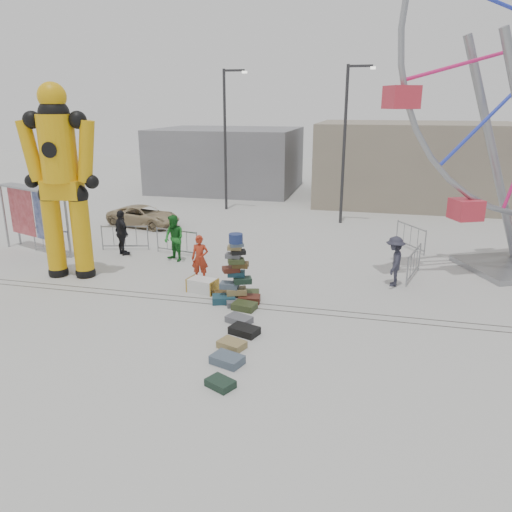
% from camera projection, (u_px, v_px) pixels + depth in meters
% --- Properties ---
extents(ground, '(90.00, 90.00, 0.00)m').
position_uv_depth(ground, '(210.00, 312.00, 15.41)').
color(ground, '#9E9E99').
rests_on(ground, ground).
extents(track_line_near, '(40.00, 0.04, 0.01)m').
position_uv_depth(track_line_near, '(216.00, 304.00, 15.97)').
color(track_line_near, '#47443F').
rests_on(track_line_near, ground).
extents(track_line_far, '(40.00, 0.04, 0.01)m').
position_uv_depth(track_line_far, '(219.00, 300.00, 16.34)').
color(track_line_far, '#47443F').
rests_on(track_line_far, ground).
extents(building_right, '(12.00, 8.00, 5.00)m').
position_uv_depth(building_right, '(414.00, 163.00, 31.68)').
color(building_right, gray).
rests_on(building_right, ground).
extents(building_left, '(10.00, 8.00, 4.40)m').
position_uv_depth(building_left, '(227.00, 159.00, 36.54)').
color(building_left, gray).
rests_on(building_left, ground).
extents(lamp_post_right, '(1.41, 0.25, 8.00)m').
position_uv_depth(lamp_post_right, '(346.00, 137.00, 25.47)').
color(lamp_post_right, '#2D2D30').
rests_on(lamp_post_right, ground).
extents(lamp_post_left, '(1.41, 0.25, 8.00)m').
position_uv_depth(lamp_post_left, '(227.00, 133.00, 28.90)').
color(lamp_post_left, '#2D2D30').
rests_on(lamp_post_left, ground).
extents(suitcase_tower, '(1.68, 1.46, 2.26)m').
position_uv_depth(suitcase_tower, '(236.00, 282.00, 16.14)').
color(suitcase_tower, '#1B4252').
rests_on(suitcase_tower, ground).
extents(crash_test_dummy, '(2.83, 1.24, 7.09)m').
position_uv_depth(crash_test_dummy, '(61.00, 176.00, 17.53)').
color(crash_test_dummy, black).
rests_on(crash_test_dummy, ground).
extents(banner_scaffold, '(3.87, 1.99, 2.82)m').
position_uv_depth(banner_scaffold, '(33.00, 204.00, 20.96)').
color(banner_scaffold, gray).
rests_on(banner_scaffold, ground).
extents(steamer_trunk, '(1.08, 0.76, 0.46)m').
position_uv_depth(steamer_trunk, '(203.00, 285.00, 16.99)').
color(steamer_trunk, silver).
rests_on(steamer_trunk, ground).
extents(row_case_0, '(0.80, 0.64, 0.21)m').
position_uv_depth(row_case_0, '(244.00, 306.00, 15.58)').
color(row_case_0, '#364221').
rests_on(row_case_0, ground).
extents(row_case_1, '(0.86, 0.71, 0.19)m').
position_uv_depth(row_case_1, '(239.00, 319.00, 14.65)').
color(row_case_1, slate).
rests_on(row_case_1, ground).
extents(row_case_2, '(0.92, 0.75, 0.21)m').
position_uv_depth(row_case_2, '(244.00, 330.00, 13.92)').
color(row_case_2, black).
rests_on(row_case_2, ground).
extents(row_case_3, '(0.83, 0.71, 0.20)m').
position_uv_depth(row_case_3, '(232.00, 344.00, 13.13)').
color(row_case_3, '#97814D').
rests_on(row_case_3, ground).
extents(row_case_4, '(0.91, 0.76, 0.22)m').
position_uv_depth(row_case_4, '(227.00, 360.00, 12.33)').
color(row_case_4, '#4D5C6E').
rests_on(row_case_4, ground).
extents(row_case_5, '(0.76, 0.69, 0.18)m').
position_uv_depth(row_case_5, '(220.00, 383.00, 11.33)').
color(row_case_5, '#1B3125').
rests_on(row_case_5, ground).
extents(barricade_dummy_a, '(1.98, 0.51, 1.10)m').
position_uv_depth(barricade_dummy_a, '(51.00, 241.00, 21.25)').
color(barricade_dummy_a, gray).
rests_on(barricade_dummy_a, ground).
extents(barricade_dummy_b, '(1.97, 0.57, 1.10)m').
position_uv_depth(barricade_dummy_b, '(125.00, 238.00, 21.74)').
color(barricade_dummy_b, gray).
rests_on(barricade_dummy_b, ground).
extents(barricade_dummy_c, '(1.98, 0.52, 1.10)m').
position_uv_depth(barricade_dummy_c, '(177.00, 242.00, 21.07)').
color(barricade_dummy_c, gray).
rests_on(barricade_dummy_c, ground).
extents(barricade_wheel_front, '(0.63, 1.95, 1.10)m').
position_uv_depth(barricade_wheel_front, '(414.00, 264.00, 18.20)').
color(barricade_wheel_front, gray).
rests_on(barricade_wheel_front, ground).
extents(barricade_wheel_back, '(1.17, 1.73, 1.10)m').
position_uv_depth(barricade_wheel_back, '(411.00, 237.00, 21.82)').
color(barricade_wheel_back, gray).
rests_on(barricade_wheel_back, ground).
extents(pedestrian_red, '(0.67, 0.49, 1.69)m').
position_uv_depth(pedestrian_red, '(200.00, 258.00, 17.86)').
color(pedestrian_red, '#A22C17').
rests_on(pedestrian_red, ground).
extents(pedestrian_green, '(1.16, 1.09, 1.89)m').
position_uv_depth(pedestrian_green, '(174.00, 238.00, 20.13)').
color(pedestrian_green, '#1B6D22').
rests_on(pedestrian_green, ground).
extents(pedestrian_black, '(1.17, 1.07, 1.92)m').
position_uv_depth(pedestrian_black, '(122.00, 233.00, 20.93)').
color(pedestrian_black, black).
rests_on(pedestrian_black, ground).
extents(pedestrian_grey, '(0.77, 1.21, 1.78)m').
position_uv_depth(pedestrian_grey, '(394.00, 261.00, 17.41)').
color(pedestrian_grey, '#272734').
rests_on(pedestrian_grey, ground).
extents(parked_suv, '(4.06, 2.38, 1.06)m').
position_uv_depth(parked_suv, '(144.00, 216.00, 25.96)').
color(parked_suv, tan).
rests_on(parked_suv, ground).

